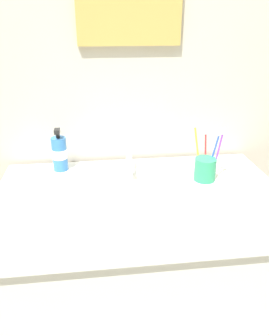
{
  "coord_description": "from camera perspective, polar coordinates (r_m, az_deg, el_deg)",
  "views": [
    {
      "loc": [
        -0.14,
        -0.99,
        1.4
      ],
      "look_at": [
        -0.02,
        0.03,
        0.93
      ],
      "focal_mm": 35.62,
      "sensor_mm": 36.0,
      "label": 1
    }
  ],
  "objects": [
    {
      "name": "sink_basin",
      "position": [
        1.15,
        0.18,
        -6.01
      ],
      "size": [
        0.38,
        0.38,
        0.09
      ],
      "color": "white",
      "rests_on": "vanity_counter"
    },
    {
      "name": "tiled_wall_back",
      "position": [
        1.36,
        -0.99,
        16.2
      ],
      "size": [
        2.2,
        0.04,
        2.4
      ],
      "primitive_type": "cube",
      "color": "beige",
      "rests_on": "ground"
    },
    {
      "name": "toothbrush_purple",
      "position": [
        1.23,
        14.17,
        2.9
      ],
      "size": [
        0.04,
        0.01,
        0.2
      ],
      "color": "purple",
      "rests_on": "toothbrush_cup"
    },
    {
      "name": "toothbrush_red",
      "position": [
        1.27,
        12.06,
        3.26
      ],
      "size": [
        0.01,
        0.06,
        0.18
      ],
      "color": "red",
      "rests_on": "toothbrush_cup"
    },
    {
      "name": "vanity_counter",
      "position": [
        1.39,
        0.9,
        -19.81
      ],
      "size": [
        1.0,
        0.63,
        0.84
      ],
      "color": "silver",
      "rests_on": "ground"
    },
    {
      "name": "toothbrush_yellow",
      "position": [
        1.26,
        10.64,
        3.82
      ],
      "size": [
        0.04,
        0.06,
        0.21
      ],
      "color": "yellow",
      "rests_on": "toothbrush_cup"
    },
    {
      "name": "soap_dispenser",
      "position": [
        1.33,
        -12.7,
        2.48
      ],
      "size": [
        0.06,
        0.06,
        0.17
      ],
      "color": "#3372BF",
      "rests_on": "vanity_counter"
    },
    {
      "name": "toothbrush_blue",
      "position": [
        1.25,
        13.5,
        2.92
      ],
      "size": [
        0.05,
        0.02,
        0.18
      ],
      "color": "blue",
      "rests_on": "toothbrush_cup"
    },
    {
      "name": "faucet",
      "position": [
        1.28,
        -0.85,
        1.35
      ],
      "size": [
        0.02,
        0.14,
        0.11
      ],
      "color": "silver",
      "rests_on": "sink_basin"
    },
    {
      "name": "toothbrush_cup",
      "position": [
        1.25,
        11.97,
        -0.22
      ],
      "size": [
        0.08,
        0.08,
        0.09
      ],
      "primitive_type": "cylinder",
      "color": "#2D9966",
      "rests_on": "vanity_counter"
    }
  ]
}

